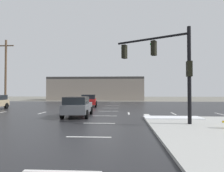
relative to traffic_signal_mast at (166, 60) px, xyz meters
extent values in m
plane|color=slate|center=(-4.18, 6.02, -3.95)|extent=(120.00, 120.00, 0.00)
cube|color=#232326|center=(-4.18, 6.02, -3.94)|extent=(44.00, 44.00, 0.02)
cube|color=white|center=(0.82, 2.02, -3.78)|extent=(4.00, 1.60, 0.06)
cube|color=silver|center=(-4.18, -7.98, -3.93)|extent=(2.00, 0.15, 0.01)
cube|color=silver|center=(-4.18, -3.98, -3.93)|extent=(2.00, 0.15, 0.01)
cube|color=silver|center=(-4.18, 0.02, -3.93)|extent=(2.00, 0.15, 0.01)
cube|color=silver|center=(-4.18, 4.02, -3.93)|extent=(2.00, 0.15, 0.01)
cube|color=silver|center=(-4.18, 8.02, -3.93)|extent=(2.00, 0.15, 0.01)
cube|color=silver|center=(-4.18, 12.02, -3.93)|extent=(2.00, 0.15, 0.01)
cube|color=silver|center=(-4.18, 16.02, -3.93)|extent=(2.00, 0.15, 0.01)
cube|color=silver|center=(-4.18, 20.02, -3.93)|extent=(2.00, 0.15, 0.01)
cube|color=silver|center=(-4.18, 24.02, -3.93)|extent=(2.00, 0.15, 0.01)
cube|color=silver|center=(-14.18, 6.02, -3.93)|extent=(0.15, 2.00, 0.01)
cube|color=silver|center=(-10.18, 6.02, -3.93)|extent=(0.15, 2.00, 0.01)
cube|color=silver|center=(-6.18, 6.02, -3.93)|extent=(0.15, 2.00, 0.01)
cube|color=silver|center=(-2.18, 6.02, -3.93)|extent=(0.15, 2.00, 0.01)
cube|color=silver|center=(1.82, 6.02, -3.93)|extent=(0.15, 2.00, 0.01)
cube|color=silver|center=(5.82, 6.02, -3.93)|extent=(0.15, 2.00, 0.01)
cube|color=silver|center=(-0.68, 2.02, -3.93)|extent=(0.45, 7.00, 0.01)
cylinder|color=black|center=(1.18, -0.71, -0.97)|extent=(0.22, 0.22, 5.69)
cylinder|color=black|center=(-0.91, 0.55, 1.48)|extent=(4.26, 2.65, 0.14)
cube|color=black|center=(-0.70, 0.43, 0.85)|extent=(0.43, 0.45, 0.95)
sphere|color=#19D833|center=(-0.84, 0.51, 1.14)|extent=(0.20, 0.20, 0.20)
cube|color=black|center=(-2.59, 1.56, 0.85)|extent=(0.43, 0.45, 0.95)
sphere|color=#19D833|center=(-2.73, 1.65, 1.14)|extent=(0.20, 0.20, 0.20)
cube|color=black|center=(1.18, -0.71, -0.61)|extent=(0.28, 0.36, 0.90)
cylinder|color=gold|center=(2.48, -2.06, -3.48)|extent=(0.12, 0.11, 0.11)
cube|color=gray|center=(-8.81, 35.34, -1.64)|extent=(20.95, 8.00, 4.63)
cube|color=#3F3D3A|center=(-8.81, 35.34, 0.93)|extent=(20.95, 8.00, 0.50)
cube|color=#B21919|center=(-7.19, 14.41, -3.25)|extent=(2.28, 4.67, 0.70)
cube|color=black|center=(-7.12, 13.74, -2.63)|extent=(1.91, 2.64, 0.55)
cylinder|color=black|center=(-8.25, 15.83, -3.60)|extent=(0.29, 0.68, 0.66)
cylinder|color=black|center=(-6.46, 16.03, -3.60)|extent=(0.29, 0.68, 0.66)
cylinder|color=black|center=(-7.92, 12.79, -3.60)|extent=(0.29, 0.68, 0.66)
cylinder|color=black|center=(-6.13, 12.99, -3.60)|extent=(0.29, 0.68, 0.66)
sphere|color=white|center=(-8.00, 16.53, -3.25)|extent=(0.18, 0.18, 0.18)
sphere|color=white|center=(-6.86, 16.66, -3.25)|extent=(0.18, 0.18, 0.18)
cylinder|color=black|center=(-16.17, 10.55, -3.60)|extent=(0.25, 0.67, 0.66)
cube|color=slate|center=(-6.31, 3.61, -3.25)|extent=(1.99, 4.57, 0.70)
cube|color=black|center=(-6.28, 2.94, -2.63)|extent=(1.76, 2.54, 0.55)
cylinder|color=black|center=(-7.27, 5.10, -3.60)|extent=(0.25, 0.67, 0.66)
cylinder|color=black|center=(-5.47, 5.18, -3.60)|extent=(0.25, 0.67, 0.66)
cylinder|color=black|center=(-7.15, 2.05, -3.60)|extent=(0.25, 0.67, 0.66)
cylinder|color=black|center=(-5.35, 2.12, -3.60)|extent=(0.25, 0.67, 0.66)
sphere|color=white|center=(-6.98, 5.79, -3.25)|extent=(0.18, 0.18, 0.18)
sphere|color=white|center=(-5.83, 5.83, -3.25)|extent=(0.18, 0.18, 0.18)
cylinder|color=brown|center=(-19.06, 15.33, 0.64)|extent=(0.28, 0.28, 9.19)
cube|color=brown|center=(-19.06, 15.33, 4.43)|extent=(2.20, 0.14, 0.14)
camera|label=1|loc=(-2.64, -13.26, -1.92)|focal=34.02mm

